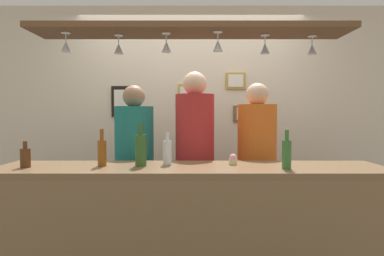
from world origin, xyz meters
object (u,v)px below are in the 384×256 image
Objects in this scene: person_right_orange_shirt at (258,159)px; bottle_beer_amber_tall at (103,152)px; cupcake at (234,160)px; person_middle_red_shirt at (196,151)px; bottle_champagne_green at (142,149)px; person_left_teal_shirt at (135,160)px; picture_frame_caricature at (124,101)px; bottle_beer_brown_stubby at (27,157)px; bottle_beer_green_import at (288,153)px; bottle_soda_clear at (168,152)px; picture_frame_lower_pair at (248,114)px; picture_frame_upper_small at (237,81)px; picture_frame_crest at (187,96)px.

bottle_beer_amber_tall is (-1.20, -0.60, 0.13)m from person_right_orange_shirt.
person_right_orange_shirt reaches higher than cupcake.
person_middle_red_shirt is 0.71m from bottle_champagne_green.
picture_frame_caricature is at bearing 108.17° from person_left_teal_shirt.
bottle_beer_green_import is at bearing -2.01° from bottle_beer_brown_stubby.
bottle_soda_clear is 0.77× the size of picture_frame_lower_pair.
picture_frame_upper_small is (-0.13, 0.00, 0.37)m from picture_frame_lower_pair.
picture_frame_caricature is at bearing 180.00° from picture_frame_lower_pair.
picture_frame_lower_pair is (0.97, 1.39, 0.24)m from bottle_champagne_green.
person_left_teal_shirt is 1.08m from person_right_orange_shirt.
bottle_beer_green_import is 3.33× the size of cupcake.
person_left_teal_shirt is 0.63m from bottle_champagne_green.
person_right_orange_shirt reaches higher than picture_frame_lower_pair.
bottle_beer_green_import is 0.39m from cupcake.
picture_frame_caricature is at bearing 180.00° from picture_frame_crest.
picture_frame_caricature is (-1.06, 1.33, 0.46)m from cupcake.
person_left_teal_shirt is at bearing 104.17° from bottle_champagne_green.
bottle_beer_green_import is (1.14, -0.72, 0.15)m from person_left_teal_shirt.
bottle_beer_green_import is 1.44× the size of bottle_beer_brown_stubby.
person_middle_red_shirt is 6.82× the size of bottle_beer_green_import.
picture_frame_lower_pair is at bearing 0.00° from picture_frame_crest.
person_middle_red_shirt is 6.82× the size of bottle_beer_amber_tall.
bottle_soda_clear is 0.19m from bottle_champagne_green.
picture_frame_upper_small reaches higher than cupcake.
person_middle_red_shirt is at bearing 42.48° from bottle_beer_amber_tall.
picture_frame_upper_small is at bearing 59.75° from person_middle_red_shirt.
person_right_orange_shirt is at bearing 35.35° from bottle_soda_clear.
bottle_beer_brown_stubby is at bearing -173.12° from bottle_beer_amber_tall.
bottle_soda_clear is 0.48m from cupcake.
person_middle_red_shirt is 7.71× the size of bottle_soda_clear.
bottle_beer_brown_stubby is at bearing -175.11° from cupcake.
bottle_beer_brown_stubby is at bearing -158.86° from person_right_orange_shirt.
person_middle_red_shirt reaches higher than person_right_orange_shirt.
bottle_champagne_green is at bearing -175.13° from cupcake.
cupcake is 0.30× the size of picture_frame_crest.
bottle_beer_brown_stubby is 0.82× the size of picture_frame_upper_small.
bottle_champagne_green is 1.71m from picture_frame_lower_pair.
person_middle_red_shirt reaches higher than bottle_soda_clear.
bottle_beer_amber_tall is 1.00× the size of bottle_beer_green_import.
person_left_teal_shirt is 0.64m from bottle_soda_clear.
bottle_beer_brown_stubby is (-1.71, -0.66, 0.10)m from person_right_orange_shirt.
bottle_beer_brown_stubby is (-0.51, -0.06, -0.03)m from bottle_beer_amber_tall.
person_middle_red_shirt is 1.06× the size of person_right_orange_shirt.
person_middle_red_shirt is at bearing 29.65° from bottle_beer_brown_stubby.
cupcake is at bearing -63.35° from person_middle_red_shirt.
picture_frame_upper_small is at bearing 96.18° from person_right_orange_shirt.
bottle_soda_clear is at bearing -144.65° from person_right_orange_shirt.
bottle_beer_amber_tall is (-0.65, -0.60, 0.07)m from person_middle_red_shirt.
bottle_soda_clear is at bearing -116.64° from picture_frame_upper_small.
bottle_beer_amber_tall is at bearing -178.81° from bottle_champagne_green.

